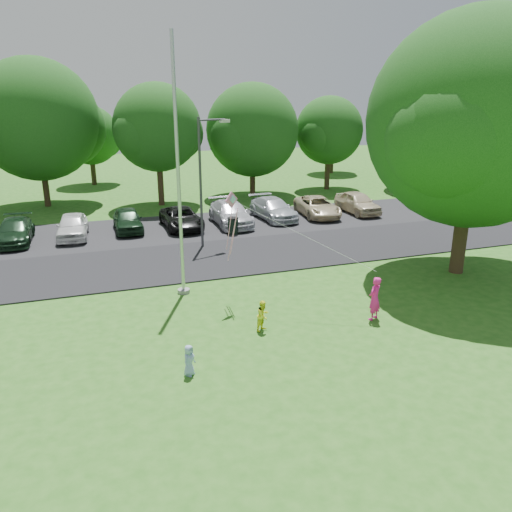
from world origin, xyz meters
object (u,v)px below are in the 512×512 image
object	(u,v)px
flagpole	(179,193)
woman	(375,298)
child_blue	(189,360)
trash_can	(233,226)
kite	(234,212)
street_lamp	(205,171)
big_tree	(474,126)
child_yellow	(263,316)

from	to	relation	value
flagpole	woman	distance (m)	8.38
flagpole	child_blue	xyz separation A→B (m)	(-1.10, -6.35, -3.69)
trash_can	kite	size ratio (longest dim) A/B	0.22
trash_can	kite	bearing A→B (deg)	-106.13
kite	flagpole	bearing A→B (deg)	107.64
flagpole	woman	bearing A→B (deg)	-38.58
street_lamp	woman	distance (m)	12.01
big_tree	kite	world-z (taller)	big_tree
child_blue	flagpole	bearing A→B (deg)	34.42
flagpole	street_lamp	xyz separation A→B (m)	(2.51, 6.24, -0.10)
woman	big_tree	bearing A→B (deg)	177.89
trash_can	woman	world-z (taller)	woman
big_tree	trash_can	bearing A→B (deg)	128.76
child_yellow	child_blue	size ratio (longest dim) A/B	1.16
flagpole	trash_can	xyz separation A→B (m)	(4.52, 8.00, -3.65)
woman	trash_can	bearing A→B (deg)	-111.95
big_tree	street_lamp	bearing A→B (deg)	141.02
flagpole	street_lamp	bearing A→B (deg)	68.05
street_lamp	kite	xyz separation A→B (m)	(-0.78, -7.86, -0.45)
flagpole	child_yellow	world-z (taller)	flagpole
street_lamp	trash_can	distance (m)	4.44
flagpole	trash_can	distance (m)	9.89
big_tree	child_blue	distance (m)	15.42
trash_can	big_tree	bearing A→B (deg)	-51.24
big_tree	woman	world-z (taller)	big_tree
child_yellow	street_lamp	bearing A→B (deg)	53.41
street_lamp	big_tree	distance (m)	12.80
flagpole	kite	world-z (taller)	flagpole
big_tree	woman	size ratio (longest dim) A/B	6.97
street_lamp	woman	xyz separation A→B (m)	(3.49, -11.03, -3.26)
street_lamp	trash_can	xyz separation A→B (m)	(2.01, 1.76, -3.55)
trash_can	flagpole	bearing A→B (deg)	-119.48
kite	trash_can	bearing A→B (deg)	44.53
trash_can	child_blue	bearing A→B (deg)	-111.38
flagpole	trash_can	world-z (taller)	flagpole
trash_can	woman	distance (m)	12.88
trash_can	kite	xyz separation A→B (m)	(-2.78, -9.62, 3.10)
big_tree	child_blue	world-z (taller)	big_tree
trash_can	child_yellow	world-z (taller)	child_yellow
trash_can	big_tree	xyz separation A→B (m)	(7.76, -9.66, 6.01)
child_blue	trash_can	bearing A→B (deg)	22.85
street_lamp	child_blue	size ratio (longest dim) A/B	7.18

